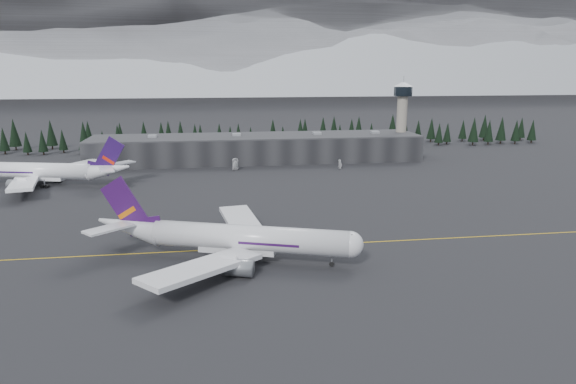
{
  "coord_description": "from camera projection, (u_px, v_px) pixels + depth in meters",
  "views": [
    {
      "loc": [
        -21.39,
        -125.75,
        44.53
      ],
      "look_at": [
        0.0,
        20.0,
        9.0
      ],
      "focal_mm": 32.0,
      "sensor_mm": 36.0,
      "label": 1
    }
  ],
  "objects": [
    {
      "name": "treeline",
      "position": [
        251.0,
        136.0,
        288.47
      ],
      "size": [
        360.0,
        20.0,
        15.0
      ],
      "primitive_type": "cube",
      "color": "black",
      "rests_on": "ground"
    },
    {
      "name": "gse_vehicle_b",
      "position": [
        340.0,
        167.0,
        233.76
      ],
      "size": [
        4.51,
        2.3,
        1.47
      ],
      "primitive_type": "imported",
      "rotation": [
        0.0,
        0.0,
        -1.44
      ],
      "color": "silver",
      "rests_on": "ground"
    },
    {
      "name": "control_tower",
      "position": [
        402.0,
        111.0,
        262.63
      ],
      "size": [
        10.0,
        10.0,
        37.7
      ],
      "color": "gray",
      "rests_on": "ground"
    },
    {
      "name": "mountain_ridge",
      "position": [
        222.0,
        90.0,
        1096.24
      ],
      "size": [
        4400.0,
        900.0,
        420.0
      ],
      "primitive_type": null,
      "color": "white",
      "rests_on": "ground"
    },
    {
      "name": "gse_vehicle_a",
      "position": [
        235.0,
        168.0,
        230.52
      ],
      "size": [
        3.73,
        5.97,
        1.54
      ],
      "primitive_type": "imported",
      "rotation": [
        0.0,
        0.0,
        0.22
      ],
      "color": "silver",
      "rests_on": "ground"
    },
    {
      "name": "jet_parked",
      "position": [
        47.0,
        171.0,
        199.86
      ],
      "size": [
        65.71,
        59.92,
        19.68
      ],
      "rotation": [
        0.0,
        0.0,
        2.89
      ],
      "color": "white",
      "rests_on": "ground"
    },
    {
      "name": "terminal",
      "position": [
        257.0,
        148.0,
        253.16
      ],
      "size": [
        160.0,
        30.0,
        12.6
      ],
      "color": "black",
      "rests_on": "ground"
    },
    {
      "name": "ground",
      "position": [
        299.0,
        243.0,
        134.41
      ],
      "size": [
        1400.0,
        1400.0,
        0.0
      ],
      "primitive_type": "plane",
      "color": "black",
      "rests_on": "ground"
    },
    {
      "name": "jet_main",
      "position": [
        227.0,
        237.0,
        121.92
      ],
      "size": [
        63.87,
        57.37,
        19.35
      ],
      "rotation": [
        0.0,
        0.0,
        -0.34
      ],
      "color": "silver",
      "rests_on": "ground"
    },
    {
      "name": "taxiline",
      "position": [
        300.0,
        245.0,
        132.49
      ],
      "size": [
        400.0,
        0.4,
        0.02
      ],
      "primitive_type": "cube",
      "color": "gold",
      "rests_on": "ground"
    }
  ]
}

